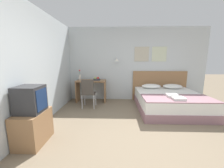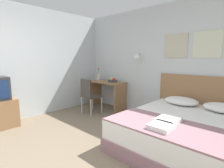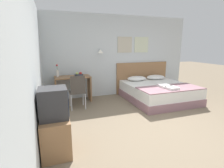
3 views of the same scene
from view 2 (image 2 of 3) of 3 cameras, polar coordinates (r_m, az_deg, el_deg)
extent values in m
cube|color=silver|center=(4.32, 15.70, 6.68)|extent=(5.40, 0.06, 2.65)
cube|color=#B7B29E|center=(4.14, 20.05, 11.62)|extent=(0.52, 0.02, 0.52)
cube|color=beige|center=(3.93, 28.68, 11.28)|extent=(0.52, 0.02, 0.52)
cylinder|color=#B2B2B7|center=(4.50, 8.85, 9.83)|extent=(0.02, 0.16, 0.02)
cone|color=white|center=(4.43, 8.17, 9.22)|extent=(0.17, 0.17, 0.12)
cube|color=gray|center=(3.19, 22.67, -16.84)|extent=(1.84, 2.00, 0.22)
cube|color=white|center=(3.09, 22.95, -12.57)|extent=(1.81, 1.96, 0.29)
cube|color=#8E6642|center=(3.99, 28.25, -5.51)|extent=(1.96, 0.06, 1.09)
ellipsoid|color=white|center=(3.80, 21.68, -5.13)|extent=(0.66, 0.46, 0.15)
ellipsoid|color=white|center=(3.61, 32.71, -6.60)|extent=(0.66, 0.46, 0.15)
cube|color=gray|center=(2.53, 18.49, -13.28)|extent=(1.79, 0.80, 0.02)
cube|color=white|center=(2.68, 17.88, -11.10)|extent=(0.29, 0.36, 0.06)
cube|color=white|center=(2.42, 15.82, -13.11)|extent=(0.29, 0.30, 0.06)
cube|color=#8E6642|center=(4.95, -1.62, 0.64)|extent=(1.04, 0.53, 0.03)
cube|color=#8E6642|center=(5.38, -5.40, -2.96)|extent=(0.04, 0.48, 0.74)
cube|color=#8E6642|center=(4.69, 2.77, -4.64)|extent=(0.04, 0.48, 0.74)
cube|color=#3D3833|center=(4.58, -6.67, -4.03)|extent=(0.41, 0.41, 0.02)
cube|color=#3D3833|center=(4.42, -8.59, -1.41)|extent=(0.37, 0.03, 0.45)
cylinder|color=#B7B7BC|center=(4.88, -6.38, -5.99)|extent=(0.03, 0.03, 0.44)
cylinder|color=#B7B7BC|center=(4.62, -3.39, -6.80)|extent=(0.03, 0.03, 0.44)
cylinder|color=#B7B7BC|center=(4.66, -9.83, -6.77)|extent=(0.03, 0.03, 0.44)
cylinder|color=#B7B7BC|center=(4.39, -6.90, -7.70)|extent=(0.03, 0.03, 0.44)
cylinder|color=#333842|center=(4.83, 0.20, 0.98)|extent=(0.26, 0.26, 0.05)
sphere|color=red|center=(4.79, 0.67, 1.51)|extent=(0.09, 0.09, 0.09)
sphere|color=#B2C156|center=(4.86, -0.22, 1.58)|extent=(0.08, 0.08, 0.08)
cylinder|color=silver|center=(5.28, -4.41, 2.40)|extent=(0.08, 0.08, 0.20)
cylinder|color=#3D7538|center=(5.27, -4.43, 4.24)|extent=(0.01, 0.01, 0.14)
sphere|color=#DB3838|center=(5.26, -4.44, 5.00)|extent=(0.06, 0.06, 0.06)
cube|color=navy|center=(4.00, -32.81, -1.67)|extent=(0.01, 0.33, 0.37)
camera|label=1|loc=(2.86, -74.81, 3.67)|focal=22.00mm
camera|label=3|loc=(4.41, -70.79, 5.99)|focal=28.00mm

